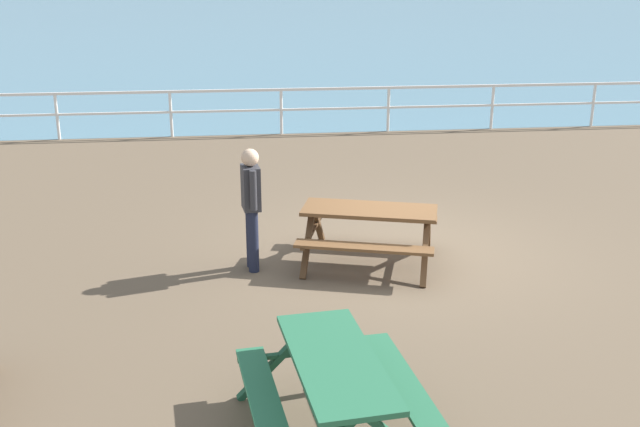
# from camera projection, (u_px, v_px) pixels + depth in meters

# --- Properties ---
(ground_plane) EXTENTS (30.00, 24.00, 0.20)m
(ground_plane) POSITION_uv_depth(u_px,v_px,m) (406.00, 257.00, 11.00)
(ground_plane) COLOR brown
(sea_band) EXTENTS (142.00, 90.00, 0.01)m
(sea_band) POSITION_uv_depth(u_px,v_px,m) (261.00, 9.00, 60.63)
(sea_band) COLOR teal
(sea_band) RESTS_ON ground
(seaward_railing) EXTENTS (23.07, 0.07, 1.08)m
(seaward_railing) POSITION_uv_depth(u_px,v_px,m) (335.00, 101.00, 18.02)
(seaward_railing) COLOR white
(seaward_railing) RESTS_ON ground
(picnic_table_near_right) EXTENTS (2.15, 1.95, 0.80)m
(picnic_table_near_right) POSITION_uv_depth(u_px,v_px,m) (369.00, 222.00, 10.37)
(picnic_table_near_right) COLOR brown
(picnic_table_near_right) RESTS_ON ground
(picnic_table_mid_centre) EXTENTS (1.72, 1.96, 0.80)m
(picnic_table_mid_centre) POSITION_uv_depth(u_px,v_px,m) (335.00, 378.00, 6.54)
(picnic_table_mid_centre) COLOR #286B47
(picnic_table_mid_centre) RESTS_ON ground
(visitor) EXTENTS (0.26, 0.53, 1.66)m
(visitor) POSITION_uv_depth(u_px,v_px,m) (251.00, 202.00, 10.02)
(visitor) COLOR #1E2338
(visitor) RESTS_ON ground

